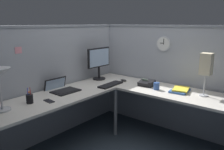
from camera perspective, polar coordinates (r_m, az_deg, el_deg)
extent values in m
plane|color=#2D3842|center=(3.31, 1.33, -16.26)|extent=(6.80, 6.80, 0.00)
cube|color=#999EA8|center=(3.37, -14.31, -1.93)|extent=(2.57, 0.10, 1.55)
cube|color=gray|center=(3.26, -15.09, 11.60)|extent=(2.57, 0.12, 0.03)
cube|color=#999EA8|center=(3.60, 13.28, -0.93)|extent=(0.10, 2.37, 1.55)
cube|color=gray|center=(3.50, 13.96, 11.72)|extent=(0.12, 2.37, 0.03)
cube|color=beige|center=(3.08, -9.89, -4.29)|extent=(2.35, 0.66, 0.03)
cube|color=beige|center=(3.13, 15.61, -4.29)|extent=(0.66, 1.49, 0.03)
cylinder|color=slate|center=(3.36, 0.86, -9.18)|extent=(0.05, 0.05, 0.70)
cylinder|color=black|center=(3.67, -3.23, -0.89)|extent=(0.20, 0.20, 0.02)
cylinder|color=black|center=(3.65, -3.25, 0.64)|extent=(0.04, 0.04, 0.20)
cube|color=black|center=(3.61, -3.30, 4.36)|extent=(0.46, 0.04, 0.30)
cube|color=#99B2D1|center=(3.60, -3.09, 4.34)|extent=(0.42, 0.02, 0.26)
cube|color=black|center=(3.07, -11.40, -3.94)|extent=(0.34, 0.25, 0.02)
cube|color=black|center=(3.07, -11.41, -3.76)|extent=(0.29, 0.18, 0.00)
cube|color=black|center=(3.24, -13.95, -2.53)|extent=(0.34, 0.07, 0.22)
cube|color=#99B2D1|center=(3.23, -13.87, -2.56)|extent=(0.31, 0.06, 0.18)
cube|color=black|center=(3.31, -0.35, -2.41)|extent=(0.44, 0.16, 0.02)
ellipsoid|color=#232326|center=(3.53, 2.86, -1.33)|extent=(0.06, 0.10, 0.03)
cylinder|color=#B7BABF|center=(2.64, -25.53, -7.77)|extent=(0.17, 0.17, 0.02)
cylinder|color=#B7BABF|center=(2.59, -25.94, -3.78)|extent=(0.02, 0.02, 0.38)
cylinder|color=black|center=(2.74, -19.75, -5.60)|extent=(0.08, 0.08, 0.10)
cylinder|color=#1E1EB2|center=(2.72, -20.15, -4.32)|extent=(0.01, 0.01, 0.13)
cylinder|color=#B21E1E|center=(2.73, -19.53, -4.26)|extent=(0.01, 0.02, 0.13)
cylinder|color=#D8591E|center=(2.73, -19.95, -4.02)|extent=(0.03, 0.03, 0.01)
cube|color=black|center=(2.75, -15.35, -6.24)|extent=(0.08, 0.15, 0.01)
cube|color=black|center=(3.32, 8.56, -2.05)|extent=(0.21, 0.22, 0.10)
cube|color=#8CA58C|center=(3.33, 8.11, -1.32)|extent=(0.02, 0.09, 0.04)
cube|color=black|center=(3.29, 9.92, -1.91)|extent=(0.19, 0.06, 0.04)
cube|color=#335999|center=(3.14, 16.41, -3.75)|extent=(0.30, 0.24, 0.02)
cube|color=yellow|center=(3.15, 16.71, -3.33)|extent=(0.30, 0.25, 0.02)
cylinder|color=#B7BABF|center=(3.06, 21.73, -4.71)|extent=(0.11, 0.11, 0.01)
cylinder|color=#B7BABF|center=(3.03, 21.94, -2.29)|extent=(0.02, 0.02, 0.27)
cube|color=beige|center=(2.98, 22.36, 2.56)|extent=(0.13, 0.13, 0.26)
cylinder|color=#2D4C8C|center=(3.15, 10.97, -2.72)|extent=(0.08, 0.08, 0.10)
cylinder|color=#B7BABF|center=(3.49, 12.67, 7.55)|extent=(0.03, 0.22, 0.22)
cylinder|color=white|center=(3.47, 12.55, 7.53)|extent=(0.00, 0.19, 0.19)
cube|color=black|center=(3.48, 12.24, 7.72)|extent=(0.00, 0.06, 0.01)
cube|color=black|center=(3.46, 12.70, 8.09)|extent=(0.00, 0.01, 0.08)
cube|color=pink|center=(2.96, -22.20, 5.71)|extent=(0.09, 0.00, 0.08)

